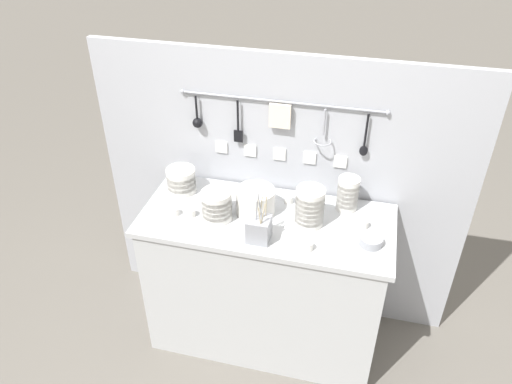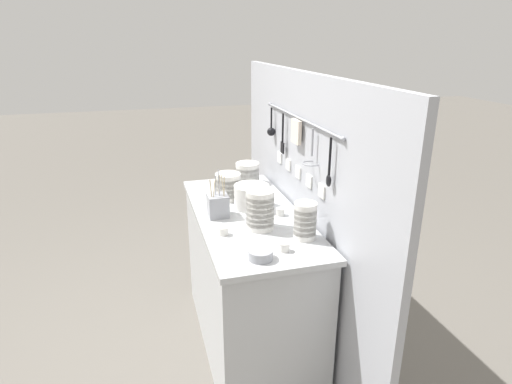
% 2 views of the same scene
% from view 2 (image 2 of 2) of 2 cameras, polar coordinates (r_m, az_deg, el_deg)
% --- Properties ---
extents(ground_plane, '(20.00, 20.00, 0.00)m').
position_cam_2_polar(ground_plane, '(2.98, -0.99, -19.24)').
color(ground_plane, '#666059').
extents(counter, '(1.35, 0.59, 0.92)m').
position_cam_2_polar(counter, '(2.71, -1.05, -11.70)').
color(counter, '#B7BABC').
rests_on(counter, ground).
extents(back_wall, '(2.15, 0.11, 1.71)m').
position_cam_2_polar(back_wall, '(2.62, 5.93, -3.17)').
color(back_wall, '#A8AAB2').
rests_on(back_wall, ground).
extents(bowl_stack_wide_centre, '(0.15, 0.15, 0.22)m').
position_cam_2_polar(bowl_stack_wide_centre, '(2.26, 0.55, -2.34)').
color(bowl_stack_wide_centre, silver).
rests_on(bowl_stack_wide_centre, counter).
extents(bowl_stack_nested_right, '(0.16, 0.16, 0.17)m').
position_cam_2_polar(bowl_stack_nested_right, '(2.69, -3.75, 0.77)').
color(bowl_stack_nested_right, silver).
rests_on(bowl_stack_nested_right, counter).
extents(bowl_stack_short_front, '(0.12, 0.12, 0.19)m').
position_cam_2_polar(bowl_stack_short_front, '(2.17, 6.55, -3.83)').
color(bowl_stack_short_front, silver).
rests_on(bowl_stack_short_front, counter).
extents(bowl_stack_tall_left, '(0.16, 0.16, 0.14)m').
position_cam_2_polar(bowl_stack_tall_left, '(2.99, -1.14, 2.57)').
color(bowl_stack_tall_left, silver).
rests_on(bowl_stack_tall_left, counter).
extents(plate_stack, '(0.21, 0.21, 0.14)m').
position_cam_2_polar(plate_stack, '(2.55, -0.59, -0.60)').
color(plate_stack, silver).
rests_on(plate_stack, counter).
extents(steel_mixing_bowl, '(0.12, 0.12, 0.04)m').
position_cam_2_polar(steel_mixing_bowl, '(1.99, 0.61, -8.33)').
color(steel_mixing_bowl, '#93969E').
rests_on(steel_mixing_bowl, counter).
extents(cutlery_caddy, '(0.11, 0.11, 0.28)m').
position_cam_2_polar(cutlery_caddy, '(2.44, -5.10, -1.76)').
color(cutlery_caddy, '#93969E').
rests_on(cutlery_caddy, counter).
extents(cup_edge_near, '(0.05, 0.05, 0.04)m').
position_cam_2_polar(cup_edge_near, '(2.83, 0.71, 0.47)').
color(cup_edge_near, silver).
rests_on(cup_edge_near, counter).
extents(cup_by_caddy, '(0.05, 0.05, 0.04)m').
position_cam_2_polar(cup_by_caddy, '(2.92, -5.26, 1.02)').
color(cup_by_caddy, silver).
rests_on(cup_by_caddy, counter).
extents(cup_front_right, '(0.05, 0.05, 0.04)m').
position_cam_2_polar(cup_front_right, '(2.46, 3.26, -2.64)').
color(cup_front_right, silver).
rests_on(cup_front_right, counter).
extents(cup_centre, '(0.05, 0.05, 0.04)m').
position_cam_2_polar(cup_centre, '(2.23, -4.36, -5.21)').
color(cup_centre, silver).
rests_on(cup_centre, counter).
extents(cup_front_left, '(0.05, 0.05, 0.04)m').
position_cam_2_polar(cup_front_left, '(2.84, -4.64, 0.47)').
color(cup_front_left, silver).
rests_on(cup_front_left, counter).
extents(cup_back_left, '(0.05, 0.05, 0.04)m').
position_cam_2_polar(cup_back_left, '(2.07, 3.81, -7.32)').
color(cup_back_left, silver).
rests_on(cup_back_left, counter).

